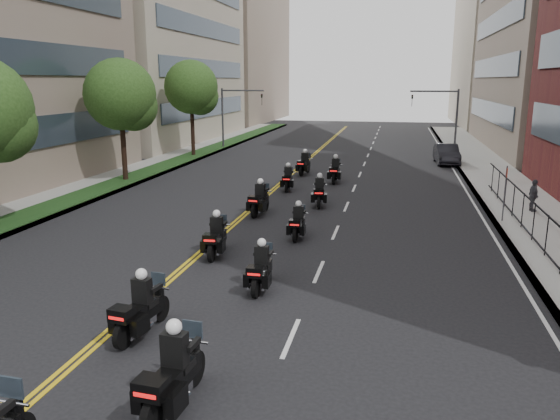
# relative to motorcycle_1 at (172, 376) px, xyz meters

# --- Properties ---
(sidewalk_right) EXTENTS (4.00, 90.00, 0.15)m
(sidewalk_right) POSITION_rel_motorcycle_1_xyz_m (10.47, 23.50, -0.66)
(sidewalk_right) COLOR gray
(sidewalk_right) RESTS_ON ground
(sidewalk_left) EXTENTS (4.00, 90.00, 0.15)m
(sidewalk_left) POSITION_rel_motorcycle_1_xyz_m (-13.53, 23.50, -0.66)
(sidewalk_left) COLOR gray
(sidewalk_left) RESTS_ON ground
(grass_strip) EXTENTS (2.00, 90.00, 0.04)m
(grass_strip) POSITION_rel_motorcycle_1_xyz_m (-12.73, 23.50, -0.56)
(grass_strip) COLOR #153613
(grass_strip) RESTS_ON sidewalk_left
(building_right_far) EXTENTS (15.00, 28.00, 26.00)m
(building_right_far) POSITION_rel_motorcycle_1_xyz_m (19.97, 76.50, 12.27)
(building_right_far) COLOR #AAA389
(building_right_far) RESTS_ON ground
(building_left_far) EXTENTS (16.00, 28.00, 26.00)m
(building_left_far) POSITION_rel_motorcycle_1_xyz_m (-23.53, 76.50, 12.27)
(building_left_far) COLOR gray
(building_left_far) RESTS_ON ground
(iron_fence) EXTENTS (0.05, 28.00, 1.50)m
(iron_fence) POSITION_rel_motorcycle_1_xyz_m (9.47, 10.50, 0.17)
(iron_fence) COLOR black
(iron_fence) RESTS_ON sidewalk_right
(street_trees) EXTENTS (4.40, 38.40, 7.98)m
(street_trees) POSITION_rel_motorcycle_1_xyz_m (-12.58, 17.11, 4.40)
(street_trees) COLOR black
(street_trees) RESTS_ON ground
(traffic_signal_right) EXTENTS (4.09, 0.20, 5.60)m
(traffic_signal_right) POSITION_rel_motorcycle_1_xyz_m (8.01, 40.50, 2.96)
(traffic_signal_right) COLOR #3F3F44
(traffic_signal_right) RESTS_ON ground
(traffic_signal_left) EXTENTS (4.09, 0.20, 5.60)m
(traffic_signal_left) POSITION_rel_motorcycle_1_xyz_m (-11.07, 40.50, 2.96)
(traffic_signal_left) COLOR #3F3F44
(traffic_signal_left) RESTS_ON ground
(motorcycle_1) EXTENTS (0.66, 2.52, 1.86)m
(motorcycle_1) POSITION_rel_motorcycle_1_xyz_m (0.00, 0.00, 0.00)
(motorcycle_1) COLOR black
(motorcycle_1) RESTS_ON ground
(motorcycle_2) EXTENTS (0.71, 2.36, 1.75)m
(motorcycle_2) POSITION_rel_motorcycle_1_xyz_m (-2.08, 2.86, -0.04)
(motorcycle_2) COLOR black
(motorcycle_2) RESTS_ON ground
(motorcycle_3) EXTENTS (0.50, 2.18, 1.61)m
(motorcycle_3) POSITION_rel_motorcycle_1_xyz_m (0.14, 6.54, -0.10)
(motorcycle_3) COLOR black
(motorcycle_3) RESTS_ON ground
(motorcycle_4) EXTENTS (0.60, 2.32, 1.71)m
(motorcycle_4) POSITION_rel_motorcycle_1_xyz_m (-2.28, 9.45, -0.06)
(motorcycle_4) COLOR black
(motorcycle_4) RESTS_ON ground
(motorcycle_5) EXTENTS (0.48, 2.09, 1.54)m
(motorcycle_5) POSITION_rel_motorcycle_1_xyz_m (0.24, 12.39, -0.13)
(motorcycle_5) COLOR black
(motorcycle_5) RESTS_ON ground
(motorcycle_6) EXTENTS (0.62, 2.38, 1.75)m
(motorcycle_6) POSITION_rel_motorcycle_1_xyz_m (-2.27, 15.92, -0.04)
(motorcycle_6) COLOR black
(motorcycle_6) RESTS_ON ground
(motorcycle_7) EXTENTS (0.65, 2.31, 1.70)m
(motorcycle_7) POSITION_rel_motorcycle_1_xyz_m (0.28, 18.42, -0.06)
(motorcycle_7) COLOR black
(motorcycle_7) RESTS_ON ground
(motorcycle_8) EXTENTS (0.59, 2.19, 1.62)m
(motorcycle_8) POSITION_rel_motorcycle_1_xyz_m (-2.11, 22.10, -0.10)
(motorcycle_8) COLOR black
(motorcycle_8) RESTS_ON ground
(motorcycle_9) EXTENTS (0.55, 2.41, 1.78)m
(motorcycle_9) POSITION_rel_motorcycle_1_xyz_m (0.32, 25.19, -0.03)
(motorcycle_9) COLOR black
(motorcycle_9) RESTS_ON ground
(motorcycle_10) EXTENTS (0.68, 2.37, 1.75)m
(motorcycle_10) POSITION_rel_motorcycle_1_xyz_m (-2.08, 27.73, -0.04)
(motorcycle_10) COLOR black
(motorcycle_10) RESTS_ON ground
(parked_sedan) EXTENTS (1.83, 4.67, 1.52)m
(parked_sedan) POSITION_rel_motorcycle_1_xyz_m (7.87, 34.91, 0.02)
(parked_sedan) COLOR black
(parked_sedan) RESTS_ON ground
(pedestrian_c) EXTENTS (0.53, 0.96, 1.56)m
(pedestrian_c) POSITION_rel_motorcycle_1_xyz_m (10.61, 18.74, 0.19)
(pedestrian_c) COLOR #3E3E46
(pedestrian_c) RESTS_ON sidewalk_right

